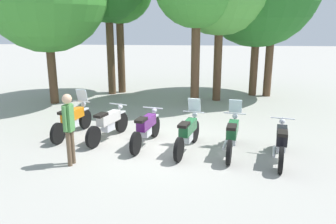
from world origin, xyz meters
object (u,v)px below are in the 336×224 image
motorcycle_1 (109,123)px  motorcycle_5 (281,142)px  motorcycle_4 (232,135)px  motorcycle_2 (146,128)px  person_0 (69,123)px  motorcycle_3 (188,133)px  motorcycle_0 (73,119)px

motorcycle_1 → motorcycle_5: bearing=-85.5°
motorcycle_4 → motorcycle_5: bearing=-97.9°
motorcycle_2 → person_0: person_0 is taller
motorcycle_1 → motorcycle_2: same height
motorcycle_2 → motorcycle_5: (3.63, -0.82, 0.00)m
motorcycle_5 → motorcycle_3: bearing=91.3°
motorcycle_0 → motorcycle_5: (6.04, -1.46, -0.01)m
motorcycle_4 → person_0: size_ratio=1.20×
motorcycle_4 → motorcycle_2: bearing=90.8°
motorcycle_0 → motorcycle_3: same height
motorcycle_0 → motorcycle_4: size_ratio=1.00×
motorcycle_0 → motorcycle_4: same height
motorcycle_1 → motorcycle_0: bearing=96.4°
person_0 → motorcycle_5: bearing=-162.5°
motorcycle_1 → person_0: size_ratio=1.16×
motorcycle_1 → person_0: person_0 is taller
motorcycle_5 → person_0: person_0 is taller
motorcycle_5 → person_0: size_ratio=1.19×
motorcycle_1 → motorcycle_2: size_ratio=0.98×
motorcycle_1 → person_0: 2.08m
motorcycle_0 → motorcycle_2: bearing=-92.5°
motorcycle_1 → motorcycle_4: 3.71m
motorcycle_2 → motorcycle_5: size_ratio=1.00×
motorcycle_4 → motorcycle_0: bearing=88.2°
motorcycle_5 → motorcycle_0: bearing=89.0°
motorcycle_3 → motorcycle_4: size_ratio=0.99×
person_0 → motorcycle_3: bearing=-147.5°
motorcycle_1 → motorcycle_3: motorcycle_3 is taller
motorcycle_1 → motorcycle_5: size_ratio=0.98×
motorcycle_0 → motorcycle_1: motorcycle_0 is taller
person_0 → motorcycle_4: bearing=-154.9°
motorcycle_0 → person_0: size_ratio=1.19×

